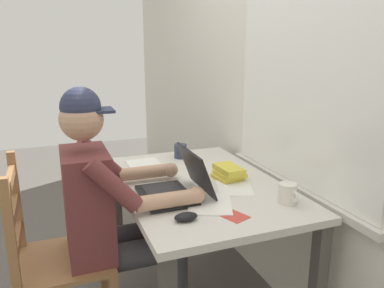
{
  "coord_description": "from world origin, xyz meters",
  "views": [
    {
      "loc": [
        1.76,
        -0.71,
        1.43
      ],
      "look_at": [
        0.03,
        -0.05,
        0.95
      ],
      "focal_mm": 35.52,
      "sensor_mm": 36.0,
      "label": 1
    }
  ],
  "objects_px": {
    "book_stack_main": "(229,173)",
    "wooden_chair": "(52,261)",
    "desk": "(199,199)",
    "landscape_photo_print": "(233,215)",
    "seated_person": "(112,206)",
    "coffee_mug_white": "(288,193)",
    "coffee_mug_dark": "(181,151)",
    "laptop": "(178,185)",
    "computer_mouse": "(186,217)"
  },
  "relations": [
    {
      "from": "desk",
      "to": "laptop",
      "type": "height_order",
      "value": "laptop"
    },
    {
      "from": "wooden_chair",
      "to": "landscape_photo_print",
      "type": "bearing_deg",
      "value": 64.88
    },
    {
      "from": "desk",
      "to": "landscape_photo_print",
      "type": "bearing_deg",
      "value": -2.5
    },
    {
      "from": "seated_person",
      "to": "book_stack_main",
      "type": "bearing_deg",
      "value": 96.21
    },
    {
      "from": "coffee_mug_dark",
      "to": "book_stack_main",
      "type": "distance_m",
      "value": 0.49
    },
    {
      "from": "computer_mouse",
      "to": "coffee_mug_white",
      "type": "relative_size",
      "value": 0.82
    },
    {
      "from": "wooden_chair",
      "to": "book_stack_main",
      "type": "height_order",
      "value": "wooden_chair"
    },
    {
      "from": "seated_person",
      "to": "wooden_chair",
      "type": "relative_size",
      "value": 1.32
    },
    {
      "from": "coffee_mug_white",
      "to": "coffee_mug_dark",
      "type": "height_order",
      "value": "coffee_mug_white"
    },
    {
      "from": "seated_person",
      "to": "coffee_mug_white",
      "type": "distance_m",
      "value": 0.82
    },
    {
      "from": "book_stack_main",
      "to": "desk",
      "type": "bearing_deg",
      "value": -94.96
    },
    {
      "from": "computer_mouse",
      "to": "landscape_photo_print",
      "type": "xyz_separation_m",
      "value": [
        0.03,
        0.2,
        -0.02
      ]
    },
    {
      "from": "wooden_chair",
      "to": "landscape_photo_print",
      "type": "xyz_separation_m",
      "value": [
        0.35,
        0.74,
        0.25
      ]
    },
    {
      "from": "wooden_chair",
      "to": "seated_person",
      "type": "bearing_deg",
      "value": 90.0
    },
    {
      "from": "desk",
      "to": "landscape_photo_print",
      "type": "relative_size",
      "value": 9.43
    },
    {
      "from": "computer_mouse",
      "to": "coffee_mug_dark",
      "type": "height_order",
      "value": "coffee_mug_dark"
    },
    {
      "from": "wooden_chair",
      "to": "coffee_mug_dark",
      "type": "xyz_separation_m",
      "value": [
        -0.54,
        0.81,
        0.3
      ]
    },
    {
      "from": "laptop",
      "to": "book_stack_main",
      "type": "xyz_separation_m",
      "value": [
        -0.12,
        0.33,
        -0.02
      ]
    },
    {
      "from": "coffee_mug_white",
      "to": "book_stack_main",
      "type": "distance_m",
      "value": 0.4
    },
    {
      "from": "laptop",
      "to": "coffee_mug_white",
      "type": "height_order",
      "value": "laptop"
    },
    {
      "from": "coffee_mug_white",
      "to": "coffee_mug_dark",
      "type": "bearing_deg",
      "value": -165.6
    },
    {
      "from": "desk",
      "to": "seated_person",
      "type": "relative_size",
      "value": 0.97
    },
    {
      "from": "book_stack_main",
      "to": "wooden_chair",
      "type": "bearing_deg",
      "value": -85.67
    },
    {
      "from": "book_stack_main",
      "to": "landscape_photo_print",
      "type": "bearing_deg",
      "value": -23.98
    },
    {
      "from": "wooden_chair",
      "to": "coffee_mug_white",
      "type": "relative_size",
      "value": 7.86
    },
    {
      "from": "wooden_chair",
      "to": "book_stack_main",
      "type": "xyz_separation_m",
      "value": [
        -0.07,
        0.92,
        0.29
      ]
    },
    {
      "from": "wooden_chair",
      "to": "book_stack_main",
      "type": "distance_m",
      "value": 0.97
    },
    {
      "from": "laptop",
      "to": "landscape_photo_print",
      "type": "relative_size",
      "value": 2.54
    },
    {
      "from": "laptop",
      "to": "book_stack_main",
      "type": "height_order",
      "value": "laptop"
    },
    {
      "from": "coffee_mug_dark",
      "to": "landscape_photo_print",
      "type": "distance_m",
      "value": 0.89
    },
    {
      "from": "coffee_mug_dark",
      "to": "seated_person",
      "type": "bearing_deg",
      "value": -44.44
    },
    {
      "from": "coffee_mug_dark",
      "to": "laptop",
      "type": "bearing_deg",
      "value": -20.37
    },
    {
      "from": "desk",
      "to": "landscape_photo_print",
      "type": "distance_m",
      "value": 0.44
    },
    {
      "from": "laptop",
      "to": "landscape_photo_print",
      "type": "height_order",
      "value": "laptop"
    },
    {
      "from": "landscape_photo_print",
      "to": "coffee_mug_white",
      "type": "bearing_deg",
      "value": 75.2
    },
    {
      "from": "wooden_chair",
      "to": "book_stack_main",
      "type": "bearing_deg",
      "value": 94.33
    },
    {
      "from": "desk",
      "to": "laptop",
      "type": "relative_size",
      "value": 3.72
    },
    {
      "from": "seated_person",
      "to": "wooden_chair",
      "type": "height_order",
      "value": "seated_person"
    },
    {
      "from": "seated_person",
      "to": "coffee_mug_dark",
      "type": "bearing_deg",
      "value": 135.56
    },
    {
      "from": "computer_mouse",
      "to": "coffee_mug_white",
      "type": "bearing_deg",
      "value": 90.49
    },
    {
      "from": "wooden_chair",
      "to": "desk",
      "type": "bearing_deg",
      "value": 96.36
    },
    {
      "from": "coffee_mug_dark",
      "to": "computer_mouse",
      "type": "bearing_deg",
      "value": -17.83
    },
    {
      "from": "coffee_mug_dark",
      "to": "book_stack_main",
      "type": "xyz_separation_m",
      "value": [
        0.47,
        0.11,
        -0.01
      ]
    },
    {
      "from": "desk",
      "to": "wooden_chair",
      "type": "relative_size",
      "value": 1.28
    },
    {
      "from": "book_stack_main",
      "to": "landscape_photo_print",
      "type": "xyz_separation_m",
      "value": [
        0.42,
        -0.19,
        -0.04
      ]
    },
    {
      "from": "wooden_chair",
      "to": "landscape_photo_print",
      "type": "distance_m",
      "value": 0.86
    },
    {
      "from": "desk",
      "to": "wooden_chair",
      "type": "height_order",
      "value": "wooden_chair"
    },
    {
      "from": "wooden_chair",
      "to": "laptop",
      "type": "xyz_separation_m",
      "value": [
        0.05,
        0.59,
        0.31
      ]
    },
    {
      "from": "laptop",
      "to": "seated_person",
      "type": "bearing_deg",
      "value": -99.06
    },
    {
      "from": "desk",
      "to": "computer_mouse",
      "type": "xyz_separation_m",
      "value": [
        0.4,
        -0.22,
        0.12
      ]
    }
  ]
}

